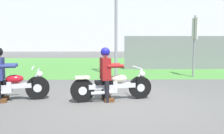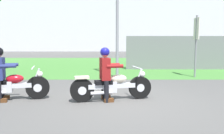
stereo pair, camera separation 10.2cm
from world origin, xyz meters
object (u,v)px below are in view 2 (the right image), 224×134
rider_follow (0,70)px  sign_banner (196,36)px  motorcycle_follow (8,86)px  motorcycle_lead (112,86)px  rider_lead (106,70)px

rider_follow → sign_banner: 7.58m
motorcycle_follow → sign_banner: bearing=18.8°
motorcycle_lead → sign_banner: sign_banner is taller
rider_lead → rider_follow: 2.69m
sign_banner → motorcycle_lead: bearing=-132.1°
motorcycle_lead → rider_lead: 0.46m
rider_lead → motorcycle_follow: size_ratio=0.67×
motorcycle_follow → rider_follow: rider_follow is taller
motorcycle_lead → rider_follow: bearing=167.8°
rider_lead → rider_follow: size_ratio=1.00×
rider_lead → sign_banner: 5.49m
rider_lead → motorcycle_lead: bearing=-0.9°
rider_lead → sign_banner: sign_banner is taller
rider_lead → sign_banner: (3.70, 3.95, 0.92)m
motorcycle_lead → rider_follow: rider_follow is taller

